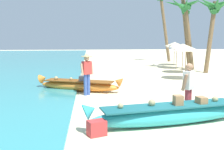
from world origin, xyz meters
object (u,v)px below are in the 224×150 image
Objects in this scene: person_tourist_customer at (189,87)px; palm_tree_leaning_seaward at (161,4)px; boat_cyan_foreground at (171,114)px; cooler_box at (97,128)px; boat_orange_midground at (79,85)px; person_vendor_hatted at (87,71)px; palm_tree_mid_cluster at (183,0)px; palm_tree_tall_inland at (185,11)px; palm_tree_far_behind at (214,11)px.

palm_tree_leaning_seaward reaches higher than person_tourist_customer.
cooler_box is at bearing -161.44° from boat_cyan_foreground.
person_vendor_hatted is at bearing -68.05° from boat_orange_midground.
boat_cyan_foreground is 0.78× the size of palm_tree_mid_cluster.
person_tourist_customer is 3.18m from cooler_box.
person_tourist_customer is (0.73, 0.69, 0.61)m from boat_cyan_foreground.
boat_cyan_foreground is at bearing -109.71° from palm_tree_mid_cluster.
boat_cyan_foreground is 4.63m from person_vendor_hatted.
palm_tree_tall_inland is 0.81× the size of palm_tree_mid_cluster.
person_vendor_hatted is at bearing -128.14° from palm_tree_mid_cluster.
boat_cyan_foreground is at bearing -59.53° from person_vendor_hatted.
boat_cyan_foreground is 2.84× the size of person_vendor_hatted.
person_vendor_hatted is at bearing -129.83° from palm_tree_tall_inland.
person_vendor_hatted is at bearing -142.27° from palm_tree_far_behind.
boat_cyan_foreground is 1.00× the size of palm_tree_far_behind.
palm_tree_mid_cluster is (4.55, 12.70, 4.66)m from boat_cyan_foreground.
person_vendor_hatted is (-2.32, 3.95, 0.70)m from boat_cyan_foreground.
palm_tree_mid_cluster is (3.82, 12.00, 4.05)m from person_tourist_customer.
person_tourist_customer is at bearing -107.67° from palm_tree_mid_cluster.
person_tourist_customer is at bearing -101.84° from palm_tree_leaning_seaward.
palm_tree_tall_inland reaches higher than cooler_box.
person_vendor_hatted is 16.55m from palm_tree_leaning_seaward.
cooler_box is at bearing -117.13° from palm_tree_tall_inland.
boat_cyan_foreground is at bearing -119.48° from palm_tree_far_behind.
person_vendor_hatted is 0.34× the size of palm_tree_tall_inland.
boat_orange_midground is 16.16m from palm_tree_leaning_seaward.
palm_tree_tall_inland is at bearing 71.61° from person_tourist_customer.
palm_tree_mid_cluster reaches higher than person_vendor_hatted.
boat_orange_midground is at bearing -147.48° from palm_tree_far_behind.
boat_orange_midground is at bearing 119.02° from boat_cyan_foreground.
boat_orange_midground is at bearing -117.65° from palm_tree_leaning_seaward.
person_vendor_hatted is at bearing -115.06° from palm_tree_leaning_seaward.
cooler_box is (0.63, -5.51, -0.08)m from boat_orange_midground.
palm_tree_far_behind is (1.22, -2.48, -0.98)m from palm_tree_mid_cluster.
person_tourist_customer is at bearing -108.39° from palm_tree_tall_inland.
cooler_box is at bearing -108.77° from palm_tree_leaning_seaward.
boat_cyan_foreground is 2.16m from cooler_box.
palm_tree_tall_inland is 14.99m from cooler_box.
person_vendor_hatted is 3.98× the size of cooler_box.
person_tourist_customer is 0.33× the size of palm_tree_far_behind.
boat_orange_midground is at bearing -132.54° from palm_tree_mid_cluster.
palm_tree_leaning_seaward is at bearing 48.50° from cooler_box.
person_tourist_customer is 18.64m from palm_tree_leaning_seaward.
cooler_box is at bearing -125.67° from palm_tree_far_behind.
palm_tree_far_behind is at bearing 37.73° from person_vendor_hatted.
palm_tree_mid_cluster is at bearing 116.24° from palm_tree_far_behind.
palm_tree_mid_cluster is at bearing 41.03° from cooler_box.
palm_tree_mid_cluster reaches higher than person_tourist_customer.
palm_tree_tall_inland is 2.32m from palm_tree_far_behind.
palm_tree_leaning_seaward is (3.71, 17.71, 4.46)m from person_tourist_customer.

